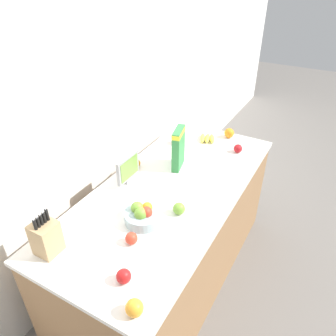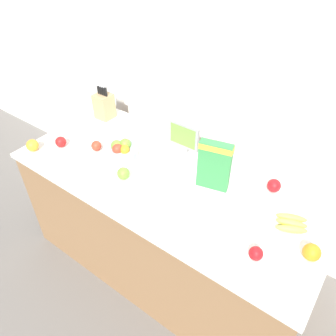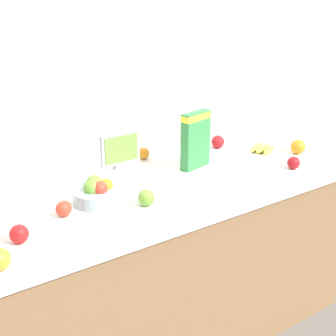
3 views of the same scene
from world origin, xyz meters
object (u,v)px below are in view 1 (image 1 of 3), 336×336
object	(u,v)px
fruit_bowl	(143,215)
small_monitor	(128,169)
knife_block	(46,237)
orange_front_right	(136,163)
banana_bunch	(207,138)
apple_leftmost	(131,238)
apple_front	(124,276)
orange_by_cereal	(134,308)
apple_by_knife_block	(179,209)
orange_front_center	(229,133)
cereal_box	(178,147)
apple_middle	(177,139)
apple_rightmost	(238,149)

from	to	relation	value
fruit_bowl	small_monitor	bearing A→B (deg)	46.74
knife_block	orange_front_right	size ratio (longest dim) A/B	4.51
banana_bunch	apple_leftmost	bearing A→B (deg)	-174.71
apple_front	orange_by_cereal	bearing A→B (deg)	-129.17
apple_by_knife_block	banana_bunch	bearing A→B (deg)	13.62
orange_by_cereal	orange_front_center	size ratio (longest dim) A/B	0.97
fruit_bowl	banana_bunch	world-z (taller)	fruit_bowl
cereal_box	orange_by_cereal	size ratio (longest dim) A/B	3.74
knife_block	orange_front_center	size ratio (longest dim) A/B	3.54
cereal_box	apple_middle	size ratio (longest dim) A/B	3.89
cereal_box	knife_block	bearing A→B (deg)	155.46
cereal_box	orange_front_center	bearing A→B (deg)	-28.56
apple_by_knife_block	apple_leftmost	xyz separation A→B (m)	(-0.36, 0.12, -0.00)
small_monitor	banana_bunch	bearing A→B (deg)	-15.39
fruit_bowl	apple_rightmost	xyz separation A→B (m)	(1.10, -0.23, -0.01)
small_monitor	knife_block	bearing A→B (deg)	179.93
orange_by_cereal	banana_bunch	bearing A→B (deg)	12.89
small_monitor	fruit_bowl	distance (m)	0.45
apple_middle	fruit_bowl	bearing A→B (deg)	-163.57
orange_front_center	fruit_bowl	bearing A→B (deg)	177.07
apple_leftmost	apple_rightmost	size ratio (longest dim) A/B	1.01
small_monitor	orange_front_right	world-z (taller)	small_monitor
apple_by_knife_block	orange_by_cereal	bearing A→B (deg)	-168.14
apple_front	apple_leftmost	bearing A→B (deg)	26.55
apple_front	orange_by_cereal	world-z (taller)	orange_by_cereal
orange_front_right	orange_front_center	distance (m)	0.95
cereal_box	apple_by_knife_block	distance (m)	0.58
banana_bunch	orange_by_cereal	distance (m)	1.77
apple_by_knife_block	apple_middle	size ratio (longest dim) A/B	0.96
orange_front_right	knife_block	bearing A→B (deg)	-176.04
apple_leftmost	apple_middle	world-z (taller)	apple_middle
small_monitor	apple_front	distance (m)	0.88
small_monitor	apple_rightmost	distance (m)	0.97
apple_by_knife_block	apple_front	bearing A→B (deg)	-179.77
apple_by_knife_block	orange_front_center	size ratio (longest dim) A/B	0.90
apple_front	orange_front_right	distance (m)	1.07
apple_front	apple_rightmost	world-z (taller)	apple_front
knife_block	orange_by_cereal	world-z (taller)	knife_block
fruit_bowl	apple_leftmost	distance (m)	0.20
knife_block	apple_front	xyz separation A→B (m)	(0.04, -0.49, -0.07)
cereal_box	apple_leftmost	distance (m)	0.88
cereal_box	banana_bunch	size ratio (longest dim) A/B	1.64
fruit_bowl	apple_middle	size ratio (longest dim) A/B	2.86
apple_front	apple_rightmost	size ratio (longest dim) A/B	1.09
apple_by_knife_block	apple_middle	xyz separation A→B (m)	(0.81, 0.45, 0.00)
knife_block	orange_front_center	distance (m)	1.83
fruit_bowl	banana_bunch	bearing A→B (deg)	3.93
apple_front	cereal_box	bearing A→B (deg)	13.93
orange_by_cereal	orange_front_center	xyz separation A→B (m)	(1.87, 0.25, 0.00)
small_monitor	banana_bunch	xyz separation A→B (m)	(0.87, -0.24, -0.09)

